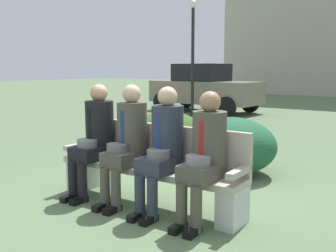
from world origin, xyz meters
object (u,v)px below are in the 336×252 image
at_px(seated_man_rightmost, 205,151).
at_px(shrub_near_bench, 231,145).
at_px(parked_car_near, 204,88).
at_px(street_lamp, 193,46).
at_px(seated_man_centerright, 163,144).
at_px(seated_man_centerleft, 127,138).
at_px(seated_man_leftmost, 94,134).
at_px(shrub_mid_lawn, 167,134).
at_px(park_bench, 151,166).

xyz_separation_m(seated_man_rightmost, shrub_near_bench, (-0.59, 1.83, -0.31)).
distance_m(parked_car_near, street_lamp, 1.94).
relative_size(seated_man_centerright, parked_car_near, 0.33).
relative_size(seated_man_centerleft, seated_man_centerright, 1.01).
xyz_separation_m(seated_man_centerleft, parked_car_near, (-3.99, 8.75, 0.09)).
bearing_deg(parked_car_near, seated_man_centerleft, -65.48).
height_order(seated_man_leftmost, shrub_near_bench, seated_man_leftmost).
bearing_deg(shrub_mid_lawn, seated_man_rightmost, -47.85).
xyz_separation_m(shrub_near_bench, parked_car_near, (-4.40, 6.92, 0.42)).
distance_m(seated_man_centerleft, street_lamp, 8.41).
relative_size(park_bench, shrub_near_bench, 1.74).
xyz_separation_m(seated_man_centerright, parked_car_near, (-4.49, 8.75, 0.10)).
relative_size(shrub_near_bench, street_lamp, 0.37).
height_order(shrub_mid_lawn, parked_car_near, parked_car_near).
height_order(seated_man_centerleft, seated_man_centerright, seated_man_centerleft).
relative_size(seated_man_centerleft, shrub_mid_lawn, 1.06).
bearing_deg(seated_man_centerleft, seated_man_centerright, -0.11).
xyz_separation_m(seated_man_centerright, shrub_mid_lawn, (-1.46, 2.17, -0.34)).
distance_m(seated_man_centerleft, seated_man_centerright, 0.49).
xyz_separation_m(seated_man_leftmost, shrub_mid_lawn, (-0.45, 2.17, -0.34)).
bearing_deg(seated_man_rightmost, shrub_near_bench, 107.89).
relative_size(shrub_mid_lawn, street_lamp, 0.35).
bearing_deg(park_bench, shrub_near_bench, 84.09).
bearing_deg(street_lamp, shrub_near_bench, -53.93).
distance_m(seated_man_centerleft, seated_man_rightmost, 1.00).
bearing_deg(seated_man_centerleft, street_lamp, 116.28).
distance_m(seated_man_centerleft, shrub_near_bench, 1.90).
bearing_deg(shrub_mid_lawn, street_lamp, 117.20).
relative_size(park_bench, seated_man_centerright, 1.71).
bearing_deg(seated_man_rightmost, seated_man_centerleft, 179.78).
distance_m(seated_man_centerright, shrub_mid_lawn, 2.64).
bearing_deg(shrub_near_bench, parked_car_near, 122.45).
bearing_deg(street_lamp, seated_man_centerleft, -63.72).
xyz_separation_m(seated_man_leftmost, seated_man_rightmost, (1.51, -0.00, -0.02)).
relative_size(park_bench, seated_man_rightmost, 1.75).
bearing_deg(street_lamp, seated_man_leftmost, -66.99).
xyz_separation_m(park_bench, seated_man_rightmost, (0.77, -0.13, 0.29)).
bearing_deg(parked_car_near, street_lamp, -76.24).
xyz_separation_m(park_bench, shrub_near_bench, (0.18, 1.70, -0.02)).
height_order(park_bench, shrub_near_bench, park_bench).
height_order(seated_man_centerleft, shrub_near_bench, seated_man_centerleft).
height_order(seated_man_centerleft, street_lamp, street_lamp).
height_order(shrub_near_bench, street_lamp, street_lamp).
height_order(park_bench, seated_man_rightmost, seated_man_rightmost).
bearing_deg(seated_man_rightmost, shrub_mid_lawn, 132.15).
distance_m(park_bench, seated_man_leftmost, 0.82).
distance_m(shrub_near_bench, parked_car_near, 8.21).
bearing_deg(street_lamp, park_bench, -61.87).
height_order(seated_man_centerright, street_lamp, street_lamp).
distance_m(park_bench, street_lamp, 8.46).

